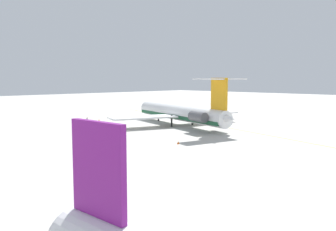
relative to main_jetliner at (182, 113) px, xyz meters
name	(u,v)px	position (x,y,z in m)	size (l,w,h in m)	color
ground	(215,123)	(-2.68, -9.36, -3.16)	(373.45, 373.45, 0.00)	#B7B5AD
main_jetliner	(182,113)	(0.00, 0.00, 0.00)	(39.24, 35.09, 11.58)	white
ground_crew_near_nose	(87,119)	(20.21, 13.86, -2.12)	(0.26, 0.41, 1.64)	black
ground_crew_near_tail	(187,112)	(16.09, -19.38, -2.07)	(0.38, 0.27, 1.72)	black
safety_cone_nose	(178,143)	(-15.96, 18.08, -2.88)	(0.40, 0.40, 0.55)	#EA590F
safety_cone_wingtip	(99,120)	(22.42, 8.83, -2.88)	(0.40, 0.40, 0.55)	#EA590F
taxiway_centreline	(200,123)	(1.08, -8.05, -3.15)	(95.08, 0.36, 0.01)	gold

